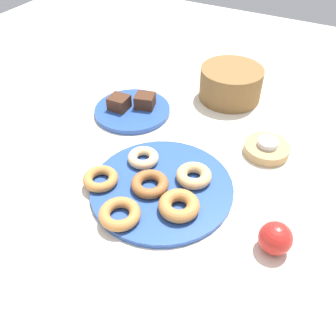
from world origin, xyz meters
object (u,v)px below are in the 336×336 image
(donut_2, at_px, (179,205))
(donut_5, at_px, (194,176))
(brownie_near, at_px, (119,103))
(apple, at_px, (275,238))
(donut_4, at_px, (143,158))
(tealight, at_px, (268,143))
(donut_0, at_px, (101,179))
(brownie_far, at_px, (145,101))
(donut_3, at_px, (150,184))
(donut_plate, at_px, (162,187))
(basket, at_px, (231,84))
(donut_1, at_px, (120,214))
(cake_plate, at_px, (132,111))
(candle_holder, at_px, (266,149))

(donut_2, height_order, donut_5, donut_2)
(brownie_near, distance_m, apple, 0.59)
(donut_4, distance_m, tealight, 0.32)
(donut_0, bearing_deg, donut_5, 30.23)
(brownie_far, bearing_deg, brownie_near, -143.97)
(donut_3, xyz_separation_m, brownie_near, (-0.24, 0.24, 0.01))
(donut_0, bearing_deg, donut_2, 2.71)
(donut_plate, relative_size, basket, 1.74)
(donut_1, xyz_separation_m, basket, (0.02, 0.57, 0.02))
(cake_plate, bearing_deg, brownie_near, -153.43)
(donut_2, bearing_deg, brownie_near, 141.08)
(cake_plate, bearing_deg, tealight, 0.92)
(donut_3, distance_m, apple, 0.29)
(donut_0, bearing_deg, cake_plate, 108.79)
(donut_2, relative_size, brownie_far, 1.62)
(basket, bearing_deg, brownie_near, -137.86)
(donut_1, height_order, cake_plate, donut_1)
(donut_3, distance_m, tealight, 0.32)
(donut_plate, xyz_separation_m, tealight, (0.17, 0.24, 0.03))
(tealight, bearing_deg, donut_4, -143.20)
(donut_0, relative_size, brownie_near, 1.47)
(donut_plate, relative_size, brownie_near, 5.98)
(candle_holder, distance_m, tealight, 0.02)
(donut_1, xyz_separation_m, donut_3, (0.01, 0.10, -0.00))
(donut_4, height_order, tealight, tealight)
(donut_1, xyz_separation_m, cake_plate, (-0.20, 0.36, -0.02))
(tealight, bearing_deg, donut_3, -126.65)
(donut_3, relative_size, tealight, 1.65)
(donut_2, bearing_deg, brownie_far, 130.85)
(donut_3, bearing_deg, basket, 88.34)
(brownie_far, distance_m, basket, 0.27)
(cake_plate, relative_size, apple, 3.36)
(donut_5, height_order, brownie_near, brownie_near)
(donut_2, height_order, brownie_near, brownie_near)
(donut_0, bearing_deg, donut_4, 65.75)
(donut_plate, distance_m, apple, 0.27)
(donut_1, relative_size, brownie_near, 1.61)
(donut_plate, distance_m, basket, 0.45)
(donut_plate, xyz_separation_m, donut_2, (0.07, -0.05, 0.02))
(donut_3, distance_m, brownie_far, 0.33)
(cake_plate, relative_size, basket, 1.18)
(cake_plate, distance_m, brownie_near, 0.05)
(brownie_far, bearing_deg, cake_plate, -135.00)
(candle_holder, bearing_deg, donut_2, -110.12)
(donut_1, bearing_deg, donut_3, 84.01)
(donut_plate, distance_m, donut_5, 0.08)
(donut_0, relative_size, donut_4, 1.07)
(brownie_near, xyz_separation_m, brownie_far, (0.06, 0.04, 0.00))
(brownie_near, relative_size, apple, 0.83)
(donut_0, relative_size, apple, 1.23)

